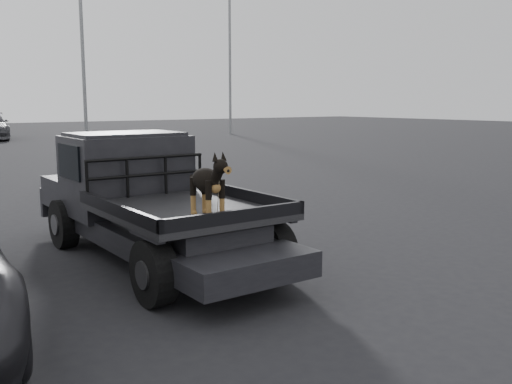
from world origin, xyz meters
TOP-DOWN VIEW (x-y plane):
  - ground at (0.00, 0.00)m, footprint 120.00×120.00m
  - flatbed_ute at (0.50, 2.22)m, footprint 2.00×5.40m
  - ute_cab at (0.50, 3.17)m, footprint 1.72×1.30m
  - headache_rack at (0.50, 2.42)m, footprint 1.80×0.08m
  - dog at (0.44, 0.64)m, footprint 0.32×0.60m
  - floodlight_far at (19.16, 28.78)m, footprint 1.08×0.28m

SIDE VIEW (x-z plane):
  - ground at x=0.00m, z-range 0.00..0.00m
  - flatbed_ute at x=0.50m, z-range 0.00..0.92m
  - headache_rack at x=0.50m, z-range 0.92..1.47m
  - dog at x=0.44m, z-range 0.92..1.66m
  - ute_cab at x=0.50m, z-range 0.92..1.80m
  - floodlight_far at x=19.16m, z-range 0.60..15.80m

